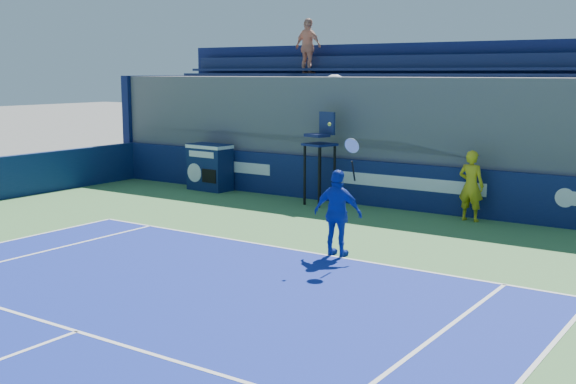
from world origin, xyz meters
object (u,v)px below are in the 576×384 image
Objects in this scene: ball_person at (471,186)px; umpire_chair at (321,148)px; tennis_player at (338,213)px; match_clock at (210,166)px.

umpire_chair is (-4.06, -0.22, 0.67)m from ball_person.
ball_person is at bearing 79.12° from tennis_player.
umpire_chair is 5.51m from tennis_player.
ball_person is 0.68× the size of umpire_chair.
ball_person reaches higher than match_clock.
tennis_player is at bearing -54.64° from umpire_chair.
umpire_chair is (4.03, -0.21, 0.79)m from match_clock.
match_clock is (-8.10, -0.00, -0.12)m from ball_person.
tennis_player is (-0.90, -4.68, -0.00)m from ball_person.
match_clock is 0.54× the size of tennis_player.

